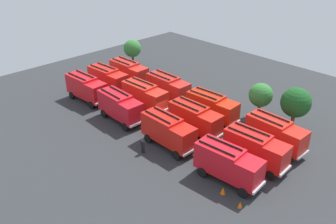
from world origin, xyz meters
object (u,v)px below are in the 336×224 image
(fire_truck_1, at_px, (120,106))
(fire_truck_4, at_px, (108,78))
(tree_0, at_px, (132,48))
(tree_1, at_px, (261,95))
(fire_truck_0, at_px, (86,87))
(traffic_cone_1, at_px, (240,205))
(firefighter_0, at_px, (143,146))
(firefighter_1, at_px, (257,124))
(fire_truck_6, at_px, (195,118))
(fire_truck_10, at_px, (212,107))
(fire_truck_7, at_px, (256,148))
(traffic_cone_2, at_px, (223,191))
(fire_truck_3, at_px, (228,163))
(fire_truck_5, at_px, (145,95))
(fire_truck_2, at_px, (168,130))
(fire_truck_11, at_px, (276,133))
(fire_truck_8, at_px, (129,72))
(traffic_cone_0, at_px, (117,84))
(tree_2, at_px, (296,103))
(fire_truck_9, at_px, (168,87))

(fire_truck_1, bearing_deg, fire_truck_4, 155.17)
(tree_0, relative_size, tree_1, 1.00)
(fire_truck_0, bearing_deg, traffic_cone_1, -7.76)
(firefighter_0, relative_size, firefighter_1, 1.02)
(fire_truck_0, height_order, traffic_cone_1, fire_truck_0)
(fire_truck_6, distance_m, firefighter_0, 7.74)
(fire_truck_1, distance_m, fire_truck_10, 12.20)
(fire_truck_7, bearing_deg, tree_0, 160.10)
(fire_truck_1, bearing_deg, traffic_cone_2, -4.11)
(fire_truck_1, relative_size, firefighter_0, 4.11)
(fire_truck_3, height_order, fire_truck_5, same)
(tree_0, bearing_deg, fire_truck_2, -30.75)
(fire_truck_2, xyz_separation_m, fire_truck_11, (9.10, 8.48, 0.00))
(fire_truck_1, height_order, traffic_cone_1, fire_truck_1)
(fire_truck_11, height_order, traffic_cone_2, fire_truck_11)
(fire_truck_3, xyz_separation_m, firefighter_1, (-3.50, 10.84, -1.18))
(fire_truck_1, bearing_deg, fire_truck_3, 1.82)
(fire_truck_8, relative_size, traffic_cone_0, 10.45)
(traffic_cone_0, distance_m, traffic_cone_2, 29.59)
(tree_0, bearing_deg, traffic_cone_2, -25.80)
(fire_truck_8, height_order, tree_2, tree_2)
(traffic_cone_0, bearing_deg, fire_truck_4, -75.45)
(fire_truck_1, xyz_separation_m, tree_1, (12.48, 13.97, 1.20))
(fire_truck_2, distance_m, traffic_cone_0, 19.63)
(fire_truck_7, height_order, fire_truck_10, same)
(fire_truck_4, relative_size, tree_0, 1.48)
(fire_truck_8, xyz_separation_m, traffic_cone_2, (27.75, -10.56, -1.78))
(tree_0, distance_m, tree_2, 32.44)
(traffic_cone_1, bearing_deg, tree_0, 155.15)
(firefighter_0, height_order, tree_2, tree_2)
(fire_truck_1, height_order, fire_truck_4, same)
(tree_0, distance_m, traffic_cone_2, 37.83)
(fire_truck_8, height_order, traffic_cone_2, fire_truck_8)
(fire_truck_11, bearing_deg, fire_truck_10, -178.17)
(traffic_cone_2, bearing_deg, fire_truck_6, 145.92)
(fire_truck_2, xyz_separation_m, fire_truck_10, (-0.33, 8.42, 0.00))
(fire_truck_9, xyz_separation_m, tree_1, (12.47, 5.08, 1.20))
(fire_truck_3, height_order, fire_truck_11, same)
(tree_2, height_order, traffic_cone_1, tree_2)
(fire_truck_11, xyz_separation_m, tree_0, (-33.17, 5.84, 1.19))
(fire_truck_2, height_order, firefighter_0, fire_truck_2)
(fire_truck_5, bearing_deg, fire_truck_10, 22.11)
(fire_truck_3, bearing_deg, fire_truck_6, 147.44)
(fire_truck_5, distance_m, fire_truck_8, 9.59)
(fire_truck_9, height_order, fire_truck_10, same)
(fire_truck_1, distance_m, tree_0, 20.93)
(tree_1, relative_size, traffic_cone_1, 7.88)
(fire_truck_3, bearing_deg, fire_truck_11, 83.67)
(tree_2, bearing_deg, fire_truck_3, -88.11)
(fire_truck_5, xyz_separation_m, traffic_cone_0, (-9.26, 2.06, -1.81))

